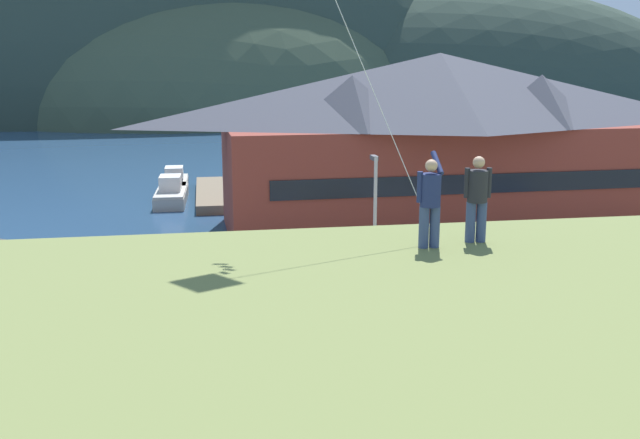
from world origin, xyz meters
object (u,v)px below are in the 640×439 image
object	(u,v)px
moored_boat_inner_slip	(171,194)
person_companion	(477,196)
parked_car_front_row_silver	(423,285)
person_kite_flyer	(430,200)
wharf_dock	(217,194)
parked_car_mid_row_far	(565,337)
harbor_lodge	(438,137)
parked_car_back_row_left	(179,370)
moored_boat_outer_mooring	(258,182)
parking_light_pole	(375,212)
parked_car_back_row_right	(583,285)
moored_boat_wharfside	(175,184)
parked_car_mid_row_near	(280,299)
parked_car_lone_by_shed	(377,368)

from	to	relation	value
moored_boat_inner_slip	person_companion	bearing A→B (deg)	-78.84
parked_car_front_row_silver	person_kite_flyer	world-z (taller)	person_kite_flyer
wharf_dock	person_kite_flyer	bearing A→B (deg)	-85.36
wharf_dock	person_kite_flyer	xyz separation A→B (m)	(3.36, -41.45, 7.45)
parked_car_mid_row_far	harbor_lodge	bearing A→B (deg)	83.84
parked_car_back_row_left	parked_car_mid_row_far	distance (m)	13.16
moored_boat_outer_mooring	parking_light_pole	size ratio (longest dim) A/B	1.08
moored_boat_inner_slip	parked_car_front_row_silver	bearing A→B (deg)	-65.42
harbor_lodge	person_kite_flyer	xyz separation A→B (m)	(-10.12, -29.28, 2.02)
parking_light_pole	parked_car_back_row_right	bearing A→B (deg)	-27.28
harbor_lodge	moored_boat_wharfside	distance (m)	23.24
parked_car_mid_row_near	parking_light_pole	size ratio (longest dim) A/B	0.70
person_companion	parked_car_mid_row_near	bearing A→B (deg)	100.52
person_kite_flyer	harbor_lodge	bearing A→B (deg)	70.94
harbor_lodge	parked_car_back_row_right	size ratio (longest dim) A/B	6.50
moored_boat_inner_slip	person_kite_flyer	distance (m)	41.30
parked_car_front_row_silver	parked_car_mid_row_far	size ratio (longest dim) A/B	1.01
parked_car_front_row_silver	moored_boat_wharfside	bearing A→B (deg)	111.09
wharf_dock	parked_car_back_row_left	size ratio (longest dim) A/B	2.95
moored_boat_outer_mooring	person_kite_flyer	size ratio (longest dim) A/B	3.56
harbor_lodge	moored_boat_inner_slip	bearing A→B (deg)	147.33
parked_car_lone_by_shed	parked_car_mid_row_near	distance (m)	7.39
wharf_dock	moored_boat_wharfside	xyz separation A→B (m)	(-3.32, 3.08, 0.37)
parked_car_back_row_right	person_companion	world-z (taller)	person_companion
parked_car_lone_by_shed	person_kite_flyer	xyz separation A→B (m)	(-0.80, -7.00, 6.73)
moored_boat_wharfside	parking_light_pole	xyz separation A→B (m)	(10.01, -26.66, 2.96)
moored_boat_wharfside	moored_boat_inner_slip	xyz separation A→B (m)	(-0.11, -4.41, 0.00)
parked_car_back_row_left	person_companion	size ratio (longest dim) A/B	2.45
parked_car_mid_row_near	parked_car_mid_row_far	world-z (taller)	same
moored_boat_wharfside	parked_car_front_row_silver	distance (m)	31.79
moored_boat_wharfside	moored_boat_outer_mooring	size ratio (longest dim) A/B	0.94
moored_boat_wharfside	person_companion	bearing A→B (deg)	-80.07
parked_car_lone_by_shed	parked_car_mid_row_near	xyz separation A→B (m)	(-2.28, 7.03, 0.00)
moored_boat_outer_mooring	parked_car_front_row_silver	xyz separation A→B (m)	(4.76, -29.29, 0.34)
moored_boat_wharfside	moored_boat_inner_slip	distance (m)	4.41
harbor_lodge	parked_car_back_row_left	xyz separation A→B (m)	(-15.40, -21.37, -4.72)
harbor_lodge	parked_car_mid_row_near	xyz separation A→B (m)	(-11.60, -15.24, -4.72)
moored_boat_wharfside	person_kite_flyer	bearing A→B (deg)	-81.47
moored_boat_wharfside	parked_car_lone_by_shed	size ratio (longest dim) A/B	1.47
parked_car_front_row_silver	parked_car_back_row_right	distance (m)	6.85
parked_car_back_row_left	parked_car_mid_row_near	size ratio (longest dim) A/B	0.99
parked_car_back_row_right	parked_car_front_row_silver	bearing A→B (deg)	169.82
wharf_dock	parked_car_back_row_right	world-z (taller)	parked_car_back_row_right
parking_light_pole	person_companion	world-z (taller)	person_companion
moored_boat_inner_slip	parked_car_front_row_silver	xyz separation A→B (m)	(11.55, -25.25, 0.34)
parked_car_back_row_left	person_companion	xyz separation A→B (m)	(6.35, -7.64, 6.72)
moored_boat_outer_mooring	parked_car_back_row_right	distance (m)	32.60
parked_car_mid_row_far	person_companion	world-z (taller)	person_companion
moored_boat_inner_slip	parked_car_back_row_right	size ratio (longest dim) A/B	1.59
person_kite_flyer	person_companion	world-z (taller)	person_kite_flyer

